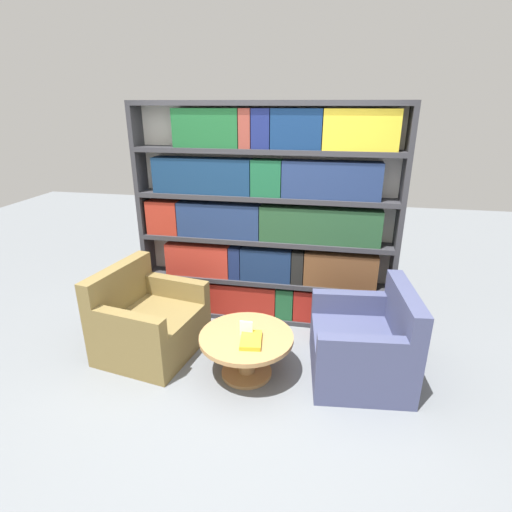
# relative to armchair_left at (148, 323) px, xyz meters

# --- Properties ---
(ground_plane) EXTENTS (14.00, 14.00, 0.00)m
(ground_plane) POSITION_rel_armchair_left_xyz_m (1.01, -0.39, -0.29)
(ground_plane) COLOR slate
(bookshelf) EXTENTS (2.75, 0.30, 2.34)m
(bookshelf) POSITION_rel_armchair_left_xyz_m (1.03, 0.87, 0.86)
(bookshelf) COLOR silver
(bookshelf) RESTS_ON ground_plane
(armchair_left) EXTENTS (0.97, 1.04, 0.85)m
(armchair_left) POSITION_rel_armchair_left_xyz_m (0.00, 0.00, 0.00)
(armchair_left) COLOR olive
(armchair_left) RESTS_ON ground_plane
(armchair_right) EXTENTS (0.92, 0.99, 0.85)m
(armchair_right) POSITION_rel_armchair_left_xyz_m (2.06, -0.00, 0.00)
(armchair_right) COLOR #42476B
(armchair_right) RESTS_ON ground_plane
(coffee_table) EXTENTS (0.84, 0.84, 0.41)m
(coffee_table) POSITION_rel_armchair_left_xyz_m (1.03, -0.20, -0.00)
(coffee_table) COLOR #AD7F4C
(coffee_table) RESTS_ON ground_plane
(table_sign) EXTENTS (0.11, 0.06, 0.14)m
(table_sign) POSITION_rel_armchair_left_xyz_m (1.03, -0.20, 0.17)
(table_sign) COLOR black
(table_sign) RESTS_ON coffee_table
(stray_book) EXTENTS (0.21, 0.30, 0.04)m
(stray_book) POSITION_rel_armchair_left_xyz_m (1.09, -0.30, 0.13)
(stray_book) COLOR gold
(stray_book) RESTS_ON coffee_table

